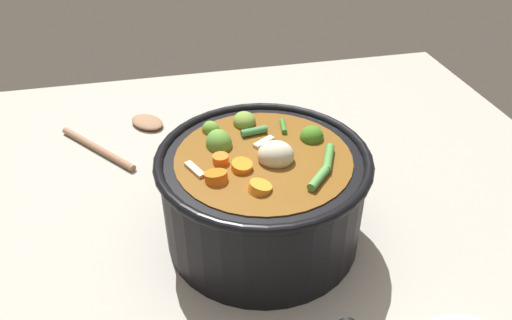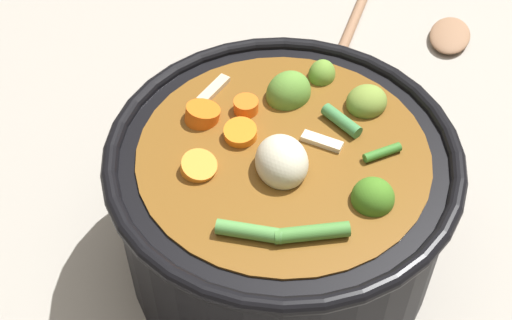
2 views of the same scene
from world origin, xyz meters
The scene contains 3 objects.
ground_plane centered at (0.00, 0.00, 0.00)m, with size 1.10×1.10×0.00m, color #9E998E.
cooking_pot centered at (0.00, 0.00, 0.07)m, with size 0.28×0.28×0.16m.
wooden_spoon centered at (-0.31, -0.18, 0.01)m, with size 0.19×0.20×0.01m.
Camera 1 is at (0.50, -0.12, 0.49)m, focal length 34.67 mm.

